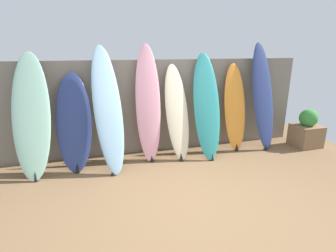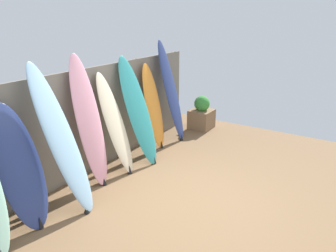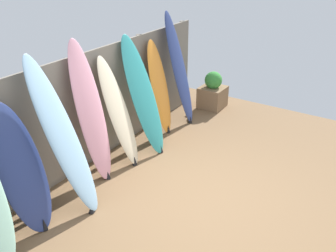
{
  "view_description": "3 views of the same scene",
  "coord_description": "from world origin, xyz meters",
  "px_view_note": "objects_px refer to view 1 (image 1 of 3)",
  "views": [
    {
      "loc": [
        -1.14,
        -2.89,
        2.01
      ],
      "look_at": [
        -0.07,
        0.91,
        0.83
      ],
      "focal_mm": 28.0,
      "sensor_mm": 36.0,
      "label": 1
    },
    {
      "loc": [
        -3.64,
        -1.99,
        2.66
      ],
      "look_at": [
        0.35,
        0.57,
        1.01
      ],
      "focal_mm": 35.0,
      "sensor_mm": 36.0,
      "label": 2
    },
    {
      "loc": [
        -3.7,
        -1.93,
        3.25
      ],
      "look_at": [
        0.09,
        0.55,
        1.0
      ],
      "focal_mm": 40.0,
      "sensor_mm": 36.0,
      "label": 3
    }
  ],
  "objects_px": {
    "surfboard_seafoam_0": "(31,117)",
    "surfboard_pink_3": "(148,104)",
    "surfboard_navy_7": "(263,97)",
    "planter_box": "(307,130)",
    "surfboard_cream_4": "(177,113)",
    "surfboard_teal_5": "(207,106)",
    "surfboard_navy_1": "(74,123)",
    "surfboard_orange_6": "(235,108)",
    "surfboard_skyblue_2": "(108,110)"
  },
  "relations": [
    {
      "from": "surfboard_skyblue_2",
      "to": "surfboard_cream_4",
      "type": "height_order",
      "value": "surfboard_skyblue_2"
    },
    {
      "from": "surfboard_cream_4",
      "to": "surfboard_orange_6",
      "type": "distance_m",
      "value": 1.25
    },
    {
      "from": "surfboard_seafoam_0",
      "to": "surfboard_skyblue_2",
      "type": "distance_m",
      "value": 1.18
    },
    {
      "from": "surfboard_navy_7",
      "to": "surfboard_navy_1",
      "type": "bearing_deg",
      "value": -179.36
    },
    {
      "from": "surfboard_cream_4",
      "to": "surfboard_teal_5",
      "type": "height_order",
      "value": "surfboard_teal_5"
    },
    {
      "from": "surfboard_seafoam_0",
      "to": "surfboard_pink_3",
      "type": "relative_size",
      "value": 0.94
    },
    {
      "from": "surfboard_navy_1",
      "to": "surfboard_cream_4",
      "type": "height_order",
      "value": "surfboard_cream_4"
    },
    {
      "from": "surfboard_navy_1",
      "to": "surfboard_pink_3",
      "type": "distance_m",
      "value": 1.31
    },
    {
      "from": "surfboard_teal_5",
      "to": "surfboard_orange_6",
      "type": "distance_m",
      "value": 0.7
    },
    {
      "from": "planter_box",
      "to": "surfboard_teal_5",
      "type": "bearing_deg",
      "value": 175.64
    },
    {
      "from": "surfboard_navy_1",
      "to": "surfboard_cream_4",
      "type": "xyz_separation_m",
      "value": [
        1.82,
        0.01,
        0.06
      ]
    },
    {
      "from": "surfboard_teal_5",
      "to": "surfboard_navy_7",
      "type": "relative_size",
      "value": 0.91
    },
    {
      "from": "surfboard_teal_5",
      "to": "surfboard_skyblue_2",
      "type": "bearing_deg",
      "value": -176.93
    },
    {
      "from": "surfboard_navy_1",
      "to": "surfboard_orange_6",
      "type": "relative_size",
      "value": 0.94
    },
    {
      "from": "surfboard_teal_5",
      "to": "surfboard_seafoam_0",
      "type": "bearing_deg",
      "value": -179.7
    },
    {
      "from": "surfboard_skyblue_2",
      "to": "surfboard_pink_3",
      "type": "relative_size",
      "value": 0.99
    },
    {
      "from": "surfboard_navy_1",
      "to": "surfboard_pink_3",
      "type": "height_order",
      "value": "surfboard_pink_3"
    },
    {
      "from": "surfboard_pink_3",
      "to": "surfboard_navy_7",
      "type": "distance_m",
      "value": 2.36
    },
    {
      "from": "surfboard_teal_5",
      "to": "surfboard_navy_7",
      "type": "distance_m",
      "value": 1.27
    },
    {
      "from": "surfboard_seafoam_0",
      "to": "surfboard_navy_1",
      "type": "xyz_separation_m",
      "value": [
        0.61,
        0.06,
        -0.17
      ]
    },
    {
      "from": "surfboard_cream_4",
      "to": "surfboard_teal_5",
      "type": "bearing_deg",
      "value": -5.45
    },
    {
      "from": "surfboard_cream_4",
      "to": "planter_box",
      "type": "relative_size",
      "value": 2.19
    },
    {
      "from": "surfboard_navy_7",
      "to": "planter_box",
      "type": "height_order",
      "value": "surfboard_navy_7"
    },
    {
      "from": "surfboard_navy_7",
      "to": "planter_box",
      "type": "xyz_separation_m",
      "value": [
        0.97,
        -0.26,
        -0.72
      ]
    },
    {
      "from": "surfboard_seafoam_0",
      "to": "surfboard_navy_7",
      "type": "height_order",
      "value": "surfboard_navy_7"
    },
    {
      "from": "surfboard_cream_4",
      "to": "surfboard_navy_7",
      "type": "relative_size",
      "value": 0.81
    },
    {
      "from": "surfboard_navy_1",
      "to": "surfboard_orange_6",
      "type": "xyz_separation_m",
      "value": [
        3.06,
        0.09,
        0.05
      ]
    },
    {
      "from": "surfboard_seafoam_0",
      "to": "surfboard_navy_1",
      "type": "distance_m",
      "value": 0.64
    },
    {
      "from": "surfboard_seafoam_0",
      "to": "planter_box",
      "type": "relative_size",
      "value": 2.48
    },
    {
      "from": "surfboard_cream_4",
      "to": "surfboard_pink_3",
      "type": "bearing_deg",
      "value": 173.46
    },
    {
      "from": "surfboard_cream_4",
      "to": "surfboard_navy_7",
      "type": "height_order",
      "value": "surfboard_navy_7"
    },
    {
      "from": "surfboard_seafoam_0",
      "to": "surfboard_cream_4",
      "type": "distance_m",
      "value": 2.43
    },
    {
      "from": "surfboard_teal_5",
      "to": "planter_box",
      "type": "xyz_separation_m",
      "value": [
        2.24,
        -0.17,
        -0.62
      ]
    },
    {
      "from": "surfboard_cream_4",
      "to": "surfboard_navy_7",
      "type": "bearing_deg",
      "value": 0.96
    },
    {
      "from": "surfboard_navy_1",
      "to": "surfboard_teal_5",
      "type": "height_order",
      "value": "surfboard_teal_5"
    },
    {
      "from": "surfboard_skyblue_2",
      "to": "surfboard_teal_5",
      "type": "xyz_separation_m",
      "value": [
        1.82,
        0.1,
        -0.07
      ]
    },
    {
      "from": "surfboard_navy_7",
      "to": "planter_box",
      "type": "relative_size",
      "value": 2.7
    },
    {
      "from": "surfboard_seafoam_0",
      "to": "surfboard_teal_5",
      "type": "relative_size",
      "value": 1.01
    },
    {
      "from": "surfboard_seafoam_0",
      "to": "surfboard_teal_5",
      "type": "xyz_separation_m",
      "value": [
        3.0,
        0.02,
        -0.01
      ]
    },
    {
      "from": "surfboard_navy_1",
      "to": "surfboard_pink_3",
      "type": "bearing_deg",
      "value": 3.14
    },
    {
      "from": "surfboard_seafoam_0",
      "to": "surfboard_pink_3",
      "type": "height_order",
      "value": "surfboard_pink_3"
    },
    {
      "from": "surfboard_pink_3",
      "to": "planter_box",
      "type": "height_order",
      "value": "surfboard_pink_3"
    },
    {
      "from": "surfboard_skyblue_2",
      "to": "surfboard_navy_7",
      "type": "height_order",
      "value": "surfboard_navy_7"
    },
    {
      "from": "surfboard_navy_1",
      "to": "surfboard_pink_3",
      "type": "xyz_separation_m",
      "value": [
        1.29,
        0.07,
        0.24
      ]
    },
    {
      "from": "surfboard_teal_5",
      "to": "planter_box",
      "type": "distance_m",
      "value": 2.33
    },
    {
      "from": "surfboard_cream_4",
      "to": "planter_box",
      "type": "distance_m",
      "value": 2.86
    },
    {
      "from": "surfboard_seafoam_0",
      "to": "surfboard_cream_4",
      "type": "relative_size",
      "value": 1.13
    },
    {
      "from": "surfboard_skyblue_2",
      "to": "surfboard_navy_1",
      "type": "bearing_deg",
      "value": 165.91
    },
    {
      "from": "planter_box",
      "to": "surfboard_navy_7",
      "type": "bearing_deg",
      "value": 165.26
    },
    {
      "from": "surfboard_navy_1",
      "to": "surfboard_skyblue_2",
      "type": "distance_m",
      "value": 0.63
    }
  ]
}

